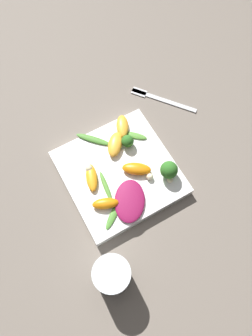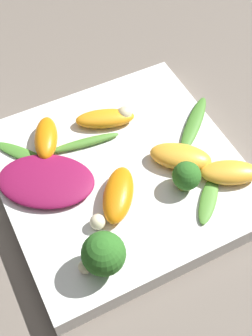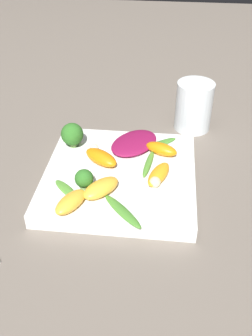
{
  "view_description": "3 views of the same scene",
  "coord_description": "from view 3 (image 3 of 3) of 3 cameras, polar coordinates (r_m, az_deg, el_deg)",
  "views": [
    {
      "loc": [
        -0.26,
        0.13,
        0.73
      ],
      "look_at": [
        -0.01,
        -0.01,
        0.05
      ],
      "focal_mm": 35.0,
      "sensor_mm": 36.0,
      "label": 1
    },
    {
      "loc": [
        -0.12,
        -0.26,
        0.43
      ],
      "look_at": [
        -0.0,
        -0.02,
        0.05
      ],
      "focal_mm": 50.0,
      "sensor_mm": 36.0,
      "label": 2
    },
    {
      "loc": [
        0.52,
        0.07,
        0.42
      ],
      "look_at": [
        0.0,
        0.01,
        0.04
      ],
      "focal_mm": 42.0,
      "sensor_mm": 36.0,
      "label": 3
    }
  ],
  "objects": [
    {
      "name": "ground_plane",
      "position": [
        0.67,
        -0.87,
        -2.12
      ],
      "size": [
        2.4,
        2.4,
        0.0
      ],
      "primitive_type": "plane",
      "color": "#6B6056"
    },
    {
      "name": "plate",
      "position": [
        0.66,
        -0.88,
        -1.26
      ],
      "size": [
        0.25,
        0.25,
        0.03
      ],
      "color": "white",
      "rests_on": "ground_plane"
    },
    {
      "name": "drinking_glass",
      "position": [
        0.81,
        9.82,
        8.85
      ],
      "size": [
        0.07,
        0.07,
        0.1
      ],
      "color": "white",
      "rests_on": "ground_plane"
    },
    {
      "name": "radicchio_leaf_0",
      "position": [
        0.71,
        1.19,
        3.67
      ],
      "size": [
        0.12,
        0.11,
        0.01
      ],
      "color": "maroon",
      "rests_on": "plate"
    },
    {
      "name": "orange_segment_0",
      "position": [
        0.69,
        5.16,
        2.77
      ],
      "size": [
        0.05,
        0.06,
        0.02
      ],
      "color": "orange",
      "rests_on": "plate"
    },
    {
      "name": "orange_segment_1",
      "position": [
        0.59,
        -8.04,
        -4.9
      ],
      "size": [
        0.07,
        0.05,
        0.02
      ],
      "color": "#FCAD33",
      "rests_on": "plate"
    },
    {
      "name": "orange_segment_2",
      "position": [
        0.6,
        -3.65,
        -2.91
      ],
      "size": [
        0.07,
        0.07,
        0.02
      ],
      "color": "#FCAD33",
      "rests_on": "plate"
    },
    {
      "name": "orange_segment_3",
      "position": [
        0.64,
        4.77,
        -0.91
      ],
      "size": [
        0.07,
        0.05,
        0.02
      ],
      "color": "orange",
      "rests_on": "plate"
    },
    {
      "name": "orange_segment_4",
      "position": [
        0.67,
        -3.64,
        1.54
      ],
      "size": [
        0.06,
        0.07,
        0.02
      ],
      "color": "orange",
      "rests_on": "plate"
    },
    {
      "name": "broccoli_floret_0",
      "position": [
        0.61,
        -6.1,
        -1.6
      ],
      "size": [
        0.03,
        0.03,
        0.03
      ],
      "color": "#84AD5B",
      "rests_on": "plate"
    },
    {
      "name": "broccoli_floret_1",
      "position": [
        0.71,
        -7.81,
        4.86
      ],
      "size": [
        0.04,
        0.04,
        0.05
      ],
      "color": "#84AD5B",
      "rests_on": "plate"
    },
    {
      "name": "arugula_sprig_0",
      "position": [
        0.57,
        -0.52,
        -6.28
      ],
      "size": [
        0.08,
        0.07,
        0.01
      ],
      "color": "#47842D",
      "rests_on": "plate"
    },
    {
      "name": "arugula_sprig_1",
      "position": [
        0.62,
        -8.61,
        -3.13
      ],
      "size": [
        0.05,
        0.06,
        0.01
      ],
      "color": "#518E33",
      "rests_on": "plate"
    },
    {
      "name": "arugula_sprig_2",
      "position": [
        0.67,
        3.28,
        0.68
      ],
      "size": [
        0.08,
        0.02,
        0.01
      ],
      "color": "#518E33",
      "rests_on": "plate"
    },
    {
      "name": "arugula_sprig_3",
      "position": [
        0.72,
        5.0,
        3.58
      ],
      "size": [
        0.05,
        0.06,
        0.0
      ],
      "color": "#47842D",
      "rests_on": "plate"
    },
    {
      "name": "macadamia_nut_0",
      "position": [
        0.62,
        4.23,
        -2.06
      ],
      "size": [
        0.02,
        0.02,
        0.02
      ],
      "color": "beige",
      "rests_on": "plate"
    },
    {
      "name": "macadamia_nut_1",
      "position": [
        0.73,
        -7.02,
        4.26
      ],
      "size": [
        0.01,
        0.01,
        0.01
      ],
      "color": "beige",
      "rests_on": "plate"
    },
    {
      "name": "macadamia_nut_2",
      "position": [
        0.7,
        -4.62,
        2.89
      ],
      "size": [
        0.02,
        0.02,
        0.02
      ],
      "color": "beige",
      "rests_on": "plate"
    }
  ]
}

